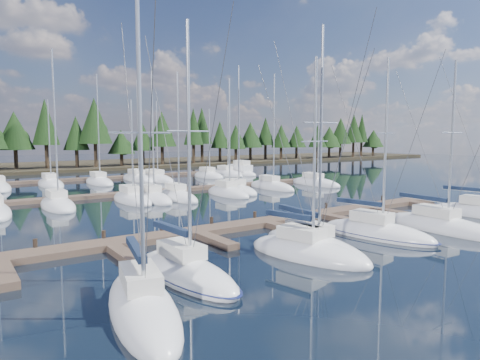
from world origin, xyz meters
TOP-DOWN VIEW (x-y plane):
  - ground at (0.00, 30.00)m, footprint 260.00×260.00m
  - far_shore at (0.00, 90.00)m, footprint 220.00×30.00m
  - main_dock at (0.00, 17.36)m, footprint 44.00×6.13m
  - back_docks at (0.00, 49.58)m, footprint 50.00×21.80m
  - front_sailboat_0 at (-14.04, 7.35)m, footprint 4.22×8.82m
  - front_sailboat_1 at (-10.71, 10.15)m, footprint 3.27×8.35m
  - front_sailboat_2 at (-3.25, 9.59)m, footprint 4.61×8.18m
  - front_sailboat_3 at (-2.16, 10.16)m, footprint 3.40×9.12m
  - front_sailboat_4 at (4.10, 10.46)m, footprint 4.27×8.98m
  - front_sailboat_5 at (9.62, 9.05)m, footprint 3.26×9.74m
  - back_sailboat_rows at (-0.15, 44.61)m, footprint 46.77×30.74m
  - motor_yacht_right at (22.89, 54.28)m, footprint 3.10×8.50m
  - tree_line at (0.02, 80.20)m, footprint 185.63×11.21m

SIDE VIEW (x-z plane):
  - ground at x=0.00m, z-range 0.00..0.00m
  - back_docks at x=0.00m, z-range 0.00..0.40m
  - main_dock at x=0.00m, z-range -0.25..0.65m
  - back_sailboat_rows at x=-0.15m, z-range -7.88..8.41m
  - front_sailboat_2 at x=-3.25m, z-range -5.72..6.27m
  - front_sailboat_4 at x=4.10m, z-range -6.14..6.69m
  - front_sailboat_5 at x=9.62m, z-range -6.19..6.75m
  - front_sailboat_1 at x=-10.71m, z-range -6.18..6.76m
  - front_sailboat_3 at x=-2.16m, z-range -6.66..7.24m
  - front_sailboat_0 at x=-14.04m, z-range -6.09..6.67m
  - far_shore at x=0.00m, z-range 0.00..0.60m
  - motor_yacht_right at x=22.89m, z-range -1.63..2.57m
  - tree_line at x=0.02m, z-range 0.63..14.45m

